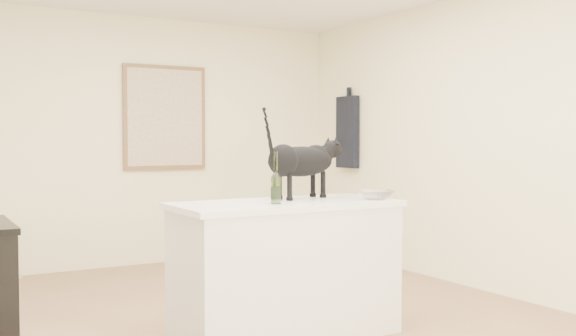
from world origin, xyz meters
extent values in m
plane|color=#9B7252|center=(0.00, 0.00, 0.00)|extent=(5.50, 5.50, 0.00)
plane|color=#FFF1C5|center=(0.00, 2.75, 1.30)|extent=(4.50, 0.00, 4.50)
plane|color=#FFF1C5|center=(2.25, 0.00, 1.30)|extent=(0.00, 5.50, 5.50)
cube|color=white|center=(0.10, -0.20, 0.43)|extent=(1.44, 0.67, 0.86)
cube|color=white|center=(0.10, -0.20, 0.88)|extent=(1.50, 0.70, 0.04)
cube|color=brown|center=(0.30, 2.72, 1.55)|extent=(0.90, 0.03, 1.10)
cube|color=beige|center=(0.30, 2.70, 1.55)|extent=(0.82, 0.00, 1.02)
cube|color=black|center=(2.19, 2.05, 1.40)|extent=(0.08, 0.34, 0.80)
cylinder|color=#2F5221|center=(-0.04, -0.31, 1.05)|extent=(0.08, 0.08, 0.30)
imported|color=white|center=(0.71, -0.37, 0.93)|extent=(0.34, 0.34, 0.06)
camera|label=1|loc=(-2.05, -3.96, 1.30)|focal=40.82mm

